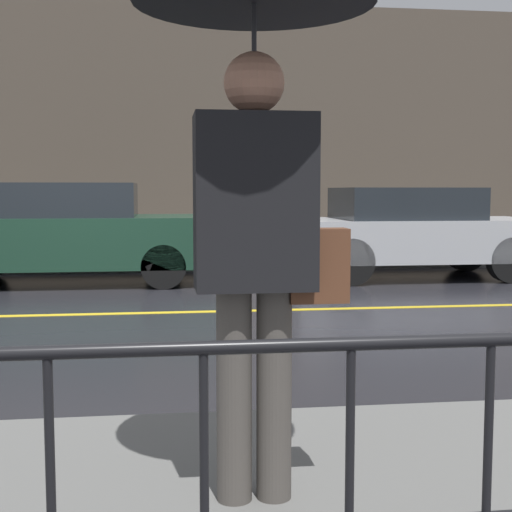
{
  "coord_description": "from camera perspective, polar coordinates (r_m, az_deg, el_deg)",
  "views": [
    {
      "loc": [
        0.84,
        -7.95,
        1.37
      ],
      "look_at": [
        1.58,
        -2.36,
        0.85
      ],
      "focal_mm": 50.0,
      "sensor_mm": 36.0,
      "label": 1
    }
  ],
  "objects": [
    {
      "name": "sidewalk_far",
      "position": [
        13.09,
        -11.15,
        -0.59
      ],
      "size": [
        28.0,
        2.17,
        0.1
      ],
      "color": "#60605E",
      "rests_on": "ground_plane"
    },
    {
      "name": "pedestrian",
      "position": [
        2.86,
        -0.02,
        12.71
      ],
      "size": [
        0.95,
        0.95,
        2.2
      ],
      "color": "#4C4742",
      "rests_on": "sidewalk_near"
    },
    {
      "name": "car_silver",
      "position": [
        11.39,
        12.27,
        1.96
      ],
      "size": [
        3.92,
        1.8,
        1.41
      ],
      "color": "#B2B5BA",
      "rests_on": "ground_plane"
    },
    {
      "name": "lane_marking",
      "position": [
        8.11,
        -13.39,
        -4.55
      ],
      "size": [
        25.2,
        0.12,
        0.01
      ],
      "color": "gold",
      "rests_on": "ground_plane"
    },
    {
      "name": "car_dark_green",
      "position": [
        10.8,
        -14.84,
        1.84
      ],
      "size": [
        4.34,
        1.76,
        1.47
      ],
      "color": "#193828",
      "rests_on": "ground_plane"
    },
    {
      "name": "building_storefront",
      "position": [
        14.3,
        -11.01,
        9.7
      ],
      "size": [
        28.0,
        0.3,
        4.99
      ],
      "color": "#4C4238",
      "rests_on": "ground_plane"
    },
    {
      "name": "ground_plane",
      "position": [
        8.11,
        -13.39,
        -4.57
      ],
      "size": [
        80.0,
        80.0,
        0.0
      ],
      "primitive_type": "plane",
      "color": "black"
    }
  ]
}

